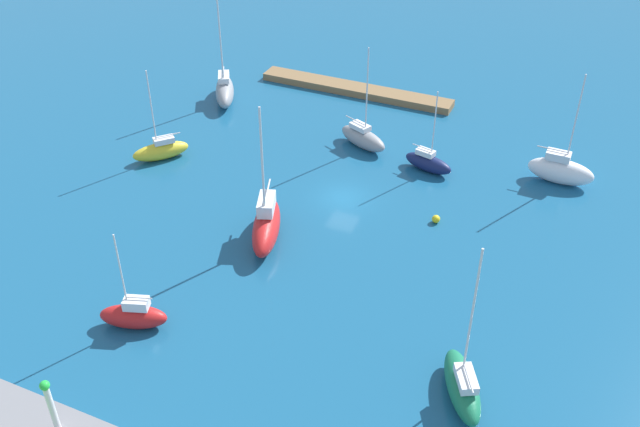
# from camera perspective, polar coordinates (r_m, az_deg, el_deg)

# --- Properties ---
(water) EXTENTS (160.00, 160.00, 0.00)m
(water) POSITION_cam_1_polar(r_m,az_deg,el_deg) (61.32, 1.88, 1.25)
(water) COLOR #19567F
(water) RESTS_ON ground
(pier_dock) EXTENTS (21.47, 2.42, 0.76)m
(pier_dock) POSITION_cam_1_polar(r_m,az_deg,el_deg) (79.28, 2.84, 9.81)
(pier_dock) COLOR olive
(pier_dock) RESTS_ON ground
(harbor_beacon) EXTENTS (0.56, 0.56, 3.73)m
(harbor_beacon) POSITION_cam_1_polar(r_m,az_deg,el_deg) (42.58, -20.65, -13.82)
(harbor_beacon) COLOR silver
(harbor_beacon) RESTS_ON breakwater
(sailboat_gray_center_basin) EXTENTS (5.75, 3.89, 10.02)m
(sailboat_gray_center_basin) POSITION_cam_1_polar(r_m,az_deg,el_deg) (68.46, 3.42, 6.05)
(sailboat_gray_center_basin) COLOR gray
(sailboat_gray_center_basin) RESTS_ON water
(sailboat_red_far_north) EXTENTS (4.87, 3.04, 7.66)m
(sailboat_red_far_north) POSITION_cam_1_polar(r_m,az_deg,el_deg) (49.99, -14.58, -7.82)
(sailboat_red_far_north) COLOR red
(sailboat_red_far_north) RESTS_ON water
(sailboat_yellow_mid_basin) EXTENTS (4.63, 4.97, 8.82)m
(sailboat_yellow_mid_basin) POSITION_cam_1_polar(r_m,az_deg,el_deg) (68.01, -12.52, 4.94)
(sailboat_yellow_mid_basin) COLOR yellow
(sailboat_yellow_mid_basin) RESTS_ON water
(sailboat_green_lone_north) EXTENTS (4.31, 5.99, 11.11)m
(sailboat_green_lone_north) POSITION_cam_1_polar(r_m,az_deg,el_deg) (44.86, 11.23, -13.23)
(sailboat_green_lone_north) COLOR #19724C
(sailboat_green_lone_north) RESTS_ON water
(sailboat_navy_west_end) EXTENTS (4.84, 2.53, 7.84)m
(sailboat_navy_west_end) POSITION_cam_1_polar(r_m,az_deg,el_deg) (65.36, 8.58, 4.04)
(sailboat_navy_west_end) COLOR #141E4C
(sailboat_navy_west_end) RESTS_ON water
(sailboat_white_along_channel) EXTENTS (5.72, 2.09, 10.29)m
(sailboat_white_along_channel) POSITION_cam_1_polar(r_m,az_deg,el_deg) (66.14, 18.55, 3.28)
(sailboat_white_along_channel) COLOR white
(sailboat_white_along_channel) RESTS_ON water
(sailboat_gray_east_end) EXTENTS (5.02, 6.78, 11.43)m
(sailboat_gray_east_end) POSITION_cam_1_polar(r_m,az_deg,el_deg) (77.64, -7.58, 9.67)
(sailboat_gray_east_end) COLOR gray
(sailboat_gray_east_end) RESTS_ON water
(sailboat_red_inner_mooring) EXTENTS (4.42, 7.43, 11.71)m
(sailboat_red_inner_mooring) POSITION_cam_1_polar(r_m,az_deg,el_deg) (55.83, -4.28, -0.88)
(sailboat_red_inner_mooring) COLOR red
(sailboat_red_inner_mooring) RESTS_ON water
(mooring_buoy_yellow) EXTENTS (0.67, 0.67, 0.67)m
(mooring_buoy_yellow) POSITION_cam_1_polar(r_m,az_deg,el_deg) (58.89, 9.19, -0.43)
(mooring_buoy_yellow) COLOR yellow
(mooring_buoy_yellow) RESTS_ON water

